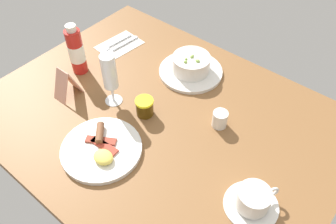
% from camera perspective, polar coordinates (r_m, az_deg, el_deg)
% --- Properties ---
extents(ground_plane, '(1.10, 0.84, 0.03)m').
position_cam_1_polar(ground_plane, '(1.10, -1.22, -1.31)').
color(ground_plane, brown).
extents(porridge_bowl, '(0.22, 0.22, 0.08)m').
position_cam_1_polar(porridge_bowl, '(1.22, 3.83, 7.64)').
color(porridge_bowl, silver).
rests_on(porridge_bowl, ground_plane).
extents(cutlery_setting, '(0.13, 0.18, 0.01)m').
position_cam_1_polar(cutlery_setting, '(1.37, -8.22, 10.89)').
color(cutlery_setting, silver).
rests_on(cutlery_setting, ground_plane).
extents(coffee_cup, '(0.14, 0.14, 0.06)m').
position_cam_1_polar(coffee_cup, '(0.91, 13.90, -13.94)').
color(coffee_cup, silver).
rests_on(coffee_cup, ground_plane).
extents(creamer_jug, '(0.05, 0.05, 0.06)m').
position_cam_1_polar(creamer_jug, '(1.05, 8.57, -1.10)').
color(creamer_jug, silver).
rests_on(creamer_jug, ground_plane).
extents(wine_glass, '(0.06, 0.06, 0.18)m').
position_cam_1_polar(wine_glass, '(1.07, -9.63, 6.20)').
color(wine_glass, white).
rests_on(wine_glass, ground_plane).
extents(jam_jar, '(0.06, 0.06, 0.06)m').
position_cam_1_polar(jam_jar, '(1.07, -3.89, 0.84)').
color(jam_jar, '#4B320A').
rests_on(jam_jar, ground_plane).
extents(sauce_bottle_red, '(0.05, 0.05, 0.19)m').
position_cam_1_polar(sauce_bottle_red, '(1.23, -14.93, 9.71)').
color(sauce_bottle_red, '#B21E19').
rests_on(sauce_bottle_red, ground_plane).
extents(breakfast_plate, '(0.23, 0.23, 0.04)m').
position_cam_1_polar(breakfast_plate, '(1.01, -10.91, -6.01)').
color(breakfast_plate, silver).
rests_on(breakfast_plate, ground_plane).
extents(menu_card, '(0.05, 0.08, 0.11)m').
position_cam_1_polar(menu_card, '(1.17, -16.52, 4.61)').
color(menu_card, tan).
rests_on(menu_card, ground_plane).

